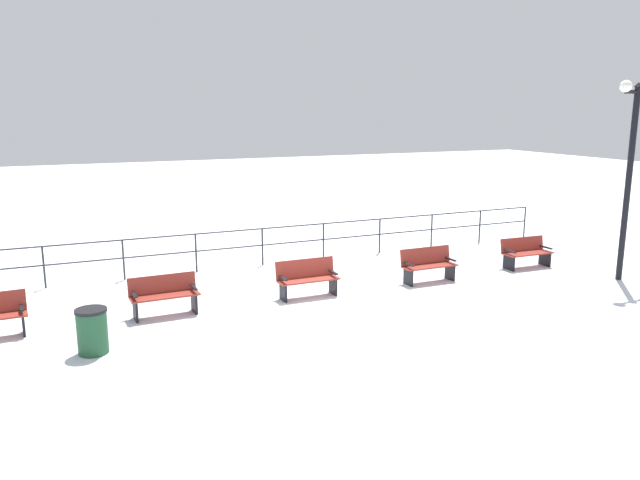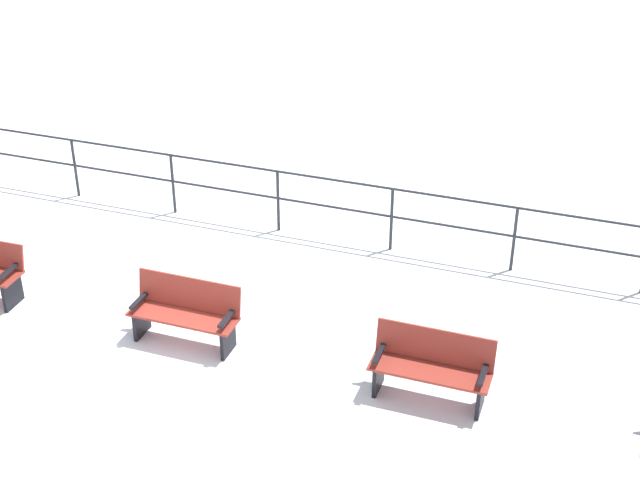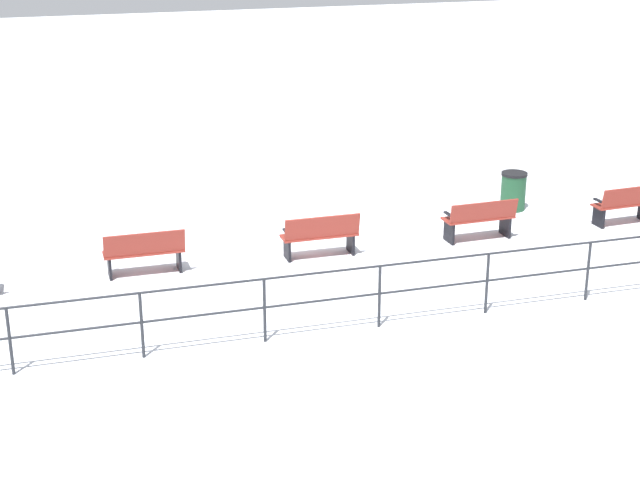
{
  "view_description": "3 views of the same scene",
  "coord_description": "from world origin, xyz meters",
  "px_view_note": "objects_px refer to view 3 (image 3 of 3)",
  "views": [
    {
      "loc": [
        13.17,
        -5.53,
        4.47
      ],
      "look_at": [
        -1.46,
        0.93,
        1.05
      ],
      "focal_mm": 34.99,
      "sensor_mm": 36.0,
      "label": 1
    },
    {
      "loc": [
        8.9,
        5.11,
        7.25
      ],
      "look_at": [
        -1.5,
        1.41,
        1.09
      ],
      "focal_mm": 51.36,
      "sensor_mm": 36.0,
      "label": 2
    },
    {
      "loc": [
        -17.14,
        5.14,
        6.82
      ],
      "look_at": [
        -2.36,
        0.69,
        1.21
      ],
      "focal_mm": 54.88,
      "sensor_mm": 36.0,
      "label": 3
    }
  ],
  "objects_px": {
    "bench_second": "(480,219)",
    "trash_bin": "(513,191)",
    "bench_fourth": "(144,252)",
    "bench_nearest": "(625,204)",
    "bench_third": "(320,235)"
  },
  "relations": [
    {
      "from": "bench_fourth",
      "to": "bench_second",
      "type": "bearing_deg",
      "value": -90.7
    },
    {
      "from": "bench_second",
      "to": "bench_fourth",
      "type": "distance_m",
      "value": 6.76
    },
    {
      "from": "bench_third",
      "to": "bench_fourth",
      "type": "relative_size",
      "value": 1.0
    },
    {
      "from": "bench_third",
      "to": "trash_bin",
      "type": "relative_size",
      "value": 1.75
    },
    {
      "from": "bench_second",
      "to": "trash_bin",
      "type": "height_order",
      "value": "bench_second"
    },
    {
      "from": "bench_nearest",
      "to": "bench_third",
      "type": "xyz_separation_m",
      "value": [
        -0.01,
        6.76,
        0.01
      ]
    },
    {
      "from": "bench_second",
      "to": "trash_bin",
      "type": "relative_size",
      "value": 1.74
    },
    {
      "from": "bench_third",
      "to": "bench_fourth",
      "type": "xyz_separation_m",
      "value": [
        0.07,
        3.38,
        -0.0
      ]
    },
    {
      "from": "bench_fourth",
      "to": "bench_nearest",
      "type": "bearing_deg",
      "value": -90.52
    },
    {
      "from": "bench_fourth",
      "to": "bench_third",
      "type": "bearing_deg",
      "value": -91.34
    },
    {
      "from": "bench_third",
      "to": "bench_second",
      "type": "bearing_deg",
      "value": -89.84
    },
    {
      "from": "bench_third",
      "to": "trash_bin",
      "type": "bearing_deg",
      "value": -71.77
    },
    {
      "from": "bench_nearest",
      "to": "bench_fourth",
      "type": "distance_m",
      "value": 10.14
    },
    {
      "from": "bench_fourth",
      "to": "trash_bin",
      "type": "bearing_deg",
      "value": -79.56
    },
    {
      "from": "bench_nearest",
      "to": "bench_fourth",
      "type": "xyz_separation_m",
      "value": [
        0.05,
        10.14,
        0.0
      ]
    }
  ]
}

